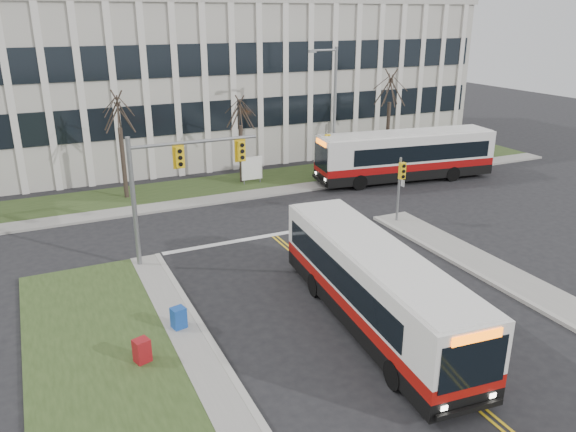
# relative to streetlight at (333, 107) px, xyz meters

# --- Properties ---
(ground) EXTENTS (120.00, 120.00, 0.00)m
(ground) POSITION_rel_streetlight_xyz_m (-8.03, -16.20, -5.19)
(ground) COLOR black
(ground) RESTS_ON ground
(sidewalk_west) EXTENTS (1.20, 26.00, 0.14)m
(sidewalk_west) POSITION_rel_streetlight_xyz_m (-15.03, -21.20, -5.12)
(sidewalk_west) COLOR #9E9B93
(sidewalk_west) RESTS_ON ground
(sidewalk_cross) EXTENTS (44.00, 1.60, 0.14)m
(sidewalk_cross) POSITION_rel_streetlight_xyz_m (-3.03, -1.00, -5.12)
(sidewalk_cross) COLOR #9E9B93
(sidewalk_cross) RESTS_ON ground
(building_lawn) EXTENTS (44.00, 5.00, 0.12)m
(building_lawn) POSITION_rel_streetlight_xyz_m (-3.03, 1.80, -5.13)
(building_lawn) COLOR #2D401B
(building_lawn) RESTS_ON ground
(office_building) EXTENTS (40.00, 16.00, 12.00)m
(office_building) POSITION_rel_streetlight_xyz_m (-3.03, 13.80, 0.81)
(office_building) COLOR #B6B3A8
(office_building) RESTS_ON ground
(mast_arm_signal) EXTENTS (6.11, 0.38, 6.20)m
(mast_arm_signal) POSITION_rel_streetlight_xyz_m (-13.65, -9.04, -0.94)
(mast_arm_signal) COLOR slate
(mast_arm_signal) RESTS_ON ground
(signal_pole_near) EXTENTS (0.34, 0.39, 3.80)m
(signal_pole_near) POSITION_rel_streetlight_xyz_m (-0.83, -9.30, -2.69)
(signal_pole_near) COLOR slate
(signal_pole_near) RESTS_ON ground
(signal_pole_far) EXTENTS (0.34, 0.39, 3.80)m
(signal_pole_far) POSITION_rel_streetlight_xyz_m (-0.83, -0.80, -2.69)
(signal_pole_far) COLOR slate
(signal_pole_far) RESTS_ON ground
(streetlight) EXTENTS (2.15, 0.25, 9.20)m
(streetlight) POSITION_rel_streetlight_xyz_m (0.00, 0.00, 0.00)
(streetlight) COLOR slate
(streetlight) RESTS_ON ground
(directory_sign) EXTENTS (1.50, 0.12, 2.00)m
(directory_sign) POSITION_rel_streetlight_xyz_m (-5.53, 1.30, -4.02)
(directory_sign) COLOR slate
(directory_sign) RESTS_ON ground
(tree_left) EXTENTS (1.80, 1.80, 7.70)m
(tree_left) POSITION_rel_streetlight_xyz_m (-14.03, 1.80, 0.32)
(tree_left) COLOR #42352B
(tree_left) RESTS_ON ground
(tree_mid) EXTENTS (1.80, 1.80, 6.82)m
(tree_mid) POSITION_rel_streetlight_xyz_m (-6.03, 2.00, -0.31)
(tree_mid) COLOR #42352B
(tree_mid) RESTS_ON ground
(tree_right) EXTENTS (1.80, 1.80, 8.25)m
(tree_right) POSITION_rel_streetlight_xyz_m (5.97, 1.80, 0.71)
(tree_right) COLOR #42352B
(tree_right) RESTS_ON ground
(bus_main) EXTENTS (3.63, 11.91, 3.13)m
(bus_main) POSITION_rel_streetlight_xyz_m (-8.32, -18.10, -3.63)
(bus_main) COLOR silver
(bus_main) RESTS_ON ground
(bus_cross) EXTENTS (12.99, 4.43, 3.40)m
(bus_cross) POSITION_rel_streetlight_xyz_m (4.76, -2.20, -3.50)
(bus_cross) COLOR silver
(bus_cross) RESTS_ON ground
(newspaper_box_blue) EXTENTS (0.59, 0.55, 0.95)m
(newspaper_box_blue) POSITION_rel_streetlight_xyz_m (-15.12, -15.39, -4.72)
(newspaper_box_blue) COLOR #164299
(newspaper_box_blue) RESTS_ON ground
(newspaper_box_red) EXTENTS (0.61, 0.58, 0.95)m
(newspaper_box_red) POSITION_rel_streetlight_xyz_m (-16.79, -16.99, -4.72)
(newspaper_box_red) COLOR maroon
(newspaper_box_red) RESTS_ON ground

